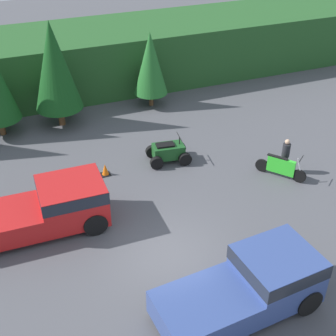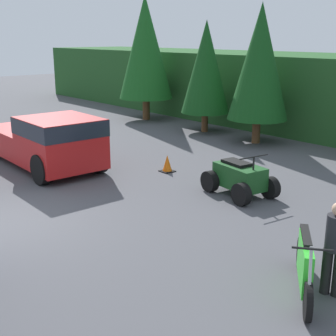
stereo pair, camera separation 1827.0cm
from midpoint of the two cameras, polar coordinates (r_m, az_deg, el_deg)
tree_left at (r=22.53m, az=17.06°, el=4.20°), size 2.74×2.74×6.22m
tree_mid_left at (r=20.82m, az=26.85°, el=0.08°), size 2.16×2.16×4.92m
tree_mid_right at (r=19.80m, az=34.88°, el=-0.81°), size 2.42×2.42×5.50m
pickup_truck_red at (r=14.21m, az=15.97°, el=-14.24°), size 5.34×2.32×1.80m
dirt_bike at (r=13.13m, az=59.70°, el=-27.58°), size 1.49×1.88×1.19m
quad_atv at (r=15.22m, az=42.00°, el=-18.00°), size 2.08×1.49×1.21m
rider_person at (r=13.22m, az=61.58°, el=-25.58°), size 0.43×0.43×1.65m
traffic_cone at (r=15.72m, az=30.64°, el=-15.85°), size 0.42×0.42×0.55m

